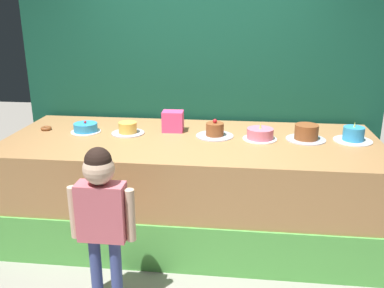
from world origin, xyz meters
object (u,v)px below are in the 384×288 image
at_px(donut, 46,128).
at_px(cake_far_right, 353,135).
at_px(cake_far_left, 86,128).
at_px(cake_center_left, 215,131).
at_px(cake_right, 306,133).
at_px(child_figure, 101,207).
at_px(cake_center_right, 260,134).
at_px(pink_box, 173,121).
at_px(cake_left, 128,129).

height_order(donut, cake_far_right, cake_far_right).
distance_m(cake_far_left, cake_center_left, 1.23).
relative_size(cake_far_left, cake_right, 0.80).
bearing_deg(cake_far_right, child_figure, -148.33).
bearing_deg(cake_center_right, pink_box, 168.16).
distance_m(cake_center_left, cake_far_right, 1.23).
distance_m(donut, cake_far_right, 2.88).
bearing_deg(pink_box, cake_center_right, -11.84).
bearing_deg(child_figure, pink_box, 77.70).
distance_m(cake_far_left, cake_center_right, 1.65).
relative_size(cake_far_left, cake_left, 0.91).
height_order(donut, cake_center_right, cake_center_right).
height_order(child_figure, pink_box, child_figure).
distance_m(cake_center_left, cake_center_right, 0.41).
relative_size(pink_box, cake_center_right, 0.64).
bearing_deg(cake_center_right, cake_far_left, 178.59).
height_order(child_figure, cake_far_left, child_figure).
xyz_separation_m(cake_far_left, cake_far_right, (2.47, 0.00, 0.02)).
bearing_deg(cake_right, cake_center_left, 179.03).
bearing_deg(cake_center_right, child_figure, -133.97).
bearing_deg(cake_left, donut, 178.18).
height_order(cake_far_left, cake_center_left, cake_center_left).
relative_size(cake_center_right, cake_right, 0.87).
bearing_deg(donut, cake_left, -1.82).
distance_m(donut, cake_left, 0.82).
distance_m(child_figure, cake_left, 1.22).
xyz_separation_m(cake_center_left, cake_right, (0.82, -0.01, 0.01)).
distance_m(child_figure, cake_far_right, 2.28).
xyz_separation_m(child_figure, pink_box, (0.29, 1.32, 0.26)).
distance_m(pink_box, cake_right, 1.24).
xyz_separation_m(cake_center_left, cake_center_right, (0.41, -0.05, -0.00)).
relative_size(cake_left, cake_far_right, 0.92).
distance_m(pink_box, cake_far_right, 1.65).
distance_m(child_figure, pink_box, 1.38).
height_order(pink_box, cake_far_right, pink_box).
xyz_separation_m(pink_box, cake_far_left, (-0.82, -0.13, -0.06)).
distance_m(cake_far_left, cake_left, 0.41).
distance_m(child_figure, cake_far_left, 1.32).
bearing_deg(cake_center_right, donut, 178.08).
distance_m(pink_box, cake_far_left, 0.83).
xyz_separation_m(cake_center_right, cake_far_right, (0.82, 0.04, 0.01)).
height_order(cake_far_left, cake_left, cake_far_left).
relative_size(donut, cake_right, 0.29).
xyz_separation_m(child_figure, cake_far_right, (1.93, 1.19, 0.22)).
height_order(cake_left, cake_center_right, cake_center_right).
bearing_deg(donut, cake_right, -0.84).
distance_m(child_figure, donut, 1.55).
xyz_separation_m(child_figure, cake_center_right, (1.11, 1.15, 0.21)).
bearing_deg(cake_right, cake_far_right, 1.16).
distance_m(cake_center_right, cake_right, 0.41).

